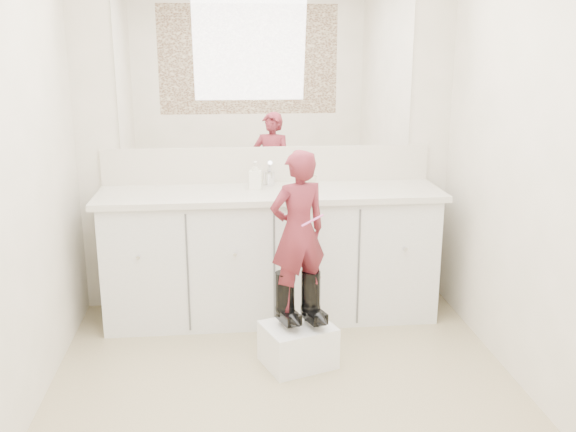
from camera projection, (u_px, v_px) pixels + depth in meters
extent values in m
plane|color=#938660|center=(290.00, 411.00, 3.31)|extent=(3.00, 3.00, 0.00)
plane|color=beige|center=(267.00, 138.00, 4.44)|extent=(2.60, 0.00, 2.60)
plane|color=beige|center=(354.00, 315.00, 1.56)|extent=(2.60, 0.00, 2.60)
plane|color=beige|center=(2.00, 190.00, 2.87)|extent=(0.00, 3.00, 3.00)
plane|color=beige|center=(554.00, 178.00, 3.13)|extent=(0.00, 3.00, 3.00)
cube|color=silver|center=(271.00, 257.00, 4.38)|extent=(2.20, 0.55, 0.85)
cube|color=beige|center=(271.00, 194.00, 4.25)|extent=(2.28, 0.58, 0.04)
cube|color=beige|center=(268.00, 165.00, 4.47)|extent=(2.28, 0.03, 0.25)
cube|color=white|center=(267.00, 73.00, 4.31)|extent=(2.00, 0.02, 1.00)
cube|color=#472819|center=(358.00, 130.00, 1.45)|extent=(2.00, 0.01, 1.20)
cylinder|color=silver|center=(269.00, 178.00, 4.39)|extent=(0.08, 0.08, 0.10)
imported|color=beige|center=(309.00, 183.00, 4.23)|extent=(0.15, 0.15, 0.11)
imported|color=white|center=(255.00, 175.00, 4.29)|extent=(0.09, 0.09, 0.18)
cube|color=white|center=(298.00, 345.00, 3.77)|extent=(0.47, 0.43, 0.25)
imported|color=#A93447|center=(298.00, 231.00, 3.60)|extent=(0.39, 0.32, 0.93)
cylinder|color=#F760BC|center=(312.00, 220.00, 3.51)|extent=(0.13, 0.06, 0.06)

